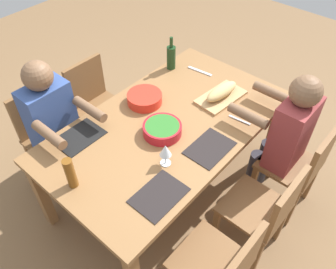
{
  "coord_description": "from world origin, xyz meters",
  "views": [
    {
      "loc": [
        -1.36,
        -1.19,
        2.42
      ],
      "look_at": [
        0.0,
        0.0,
        0.63
      ],
      "focal_mm": 36.71,
      "sensor_mm": 36.0,
      "label": 1
    }
  ],
  "objects_px": {
    "chair_far_center": "(96,102)",
    "serving_bowl_fruit": "(145,98)",
    "diner_near_right": "(285,133)",
    "cutting_board": "(221,97)",
    "chair_near_left": "(222,267)",
    "wine_glass": "(165,151)",
    "beer_bottle": "(70,173)",
    "chair_near_center": "(266,210)",
    "diner_far_left": "(55,123)",
    "bread_loaf": "(222,91)",
    "chair_near_right": "(301,166)",
    "dining_table": "(168,131)",
    "chair_far_left": "(48,132)",
    "serving_bowl_greens": "(162,129)",
    "wine_bottle": "(171,57)"
  },
  "relations": [
    {
      "from": "chair_far_center",
      "to": "wine_bottle",
      "type": "bearing_deg",
      "value": -36.3
    },
    {
      "from": "chair_far_center",
      "to": "diner_far_left",
      "type": "bearing_deg",
      "value": -160.06
    },
    {
      "from": "chair_far_left",
      "to": "wine_glass",
      "type": "height_order",
      "value": "wine_glass"
    },
    {
      "from": "wine_bottle",
      "to": "diner_near_right",
      "type": "bearing_deg",
      "value": -92.43
    },
    {
      "from": "bread_loaf",
      "to": "wine_glass",
      "type": "xyz_separation_m",
      "value": [
        -0.78,
        -0.12,
        0.05
      ]
    },
    {
      "from": "chair_near_right",
      "to": "diner_near_right",
      "type": "distance_m",
      "value": 0.28
    },
    {
      "from": "chair_far_left",
      "to": "serving_bowl_fruit",
      "type": "height_order",
      "value": "chair_far_left"
    },
    {
      "from": "chair_near_center",
      "to": "wine_glass",
      "type": "xyz_separation_m",
      "value": [
        -0.29,
        0.62,
        0.37
      ]
    },
    {
      "from": "chair_far_center",
      "to": "serving_bowl_fruit",
      "type": "xyz_separation_m",
      "value": [
        0.06,
        -0.56,
        0.3
      ]
    },
    {
      "from": "chair_far_left",
      "to": "chair_near_left",
      "type": "height_order",
      "value": "same"
    },
    {
      "from": "cutting_board",
      "to": "chair_near_left",
      "type": "bearing_deg",
      "value": -143.63
    },
    {
      "from": "wine_bottle",
      "to": "chair_near_left",
      "type": "bearing_deg",
      "value": -129.22
    },
    {
      "from": "dining_table",
      "to": "cutting_board",
      "type": "bearing_deg",
      "value": -13.57
    },
    {
      "from": "chair_far_left",
      "to": "diner_far_left",
      "type": "bearing_deg",
      "value": -90.0
    },
    {
      "from": "chair_far_center",
      "to": "beer_bottle",
      "type": "height_order",
      "value": "beer_bottle"
    },
    {
      "from": "diner_near_right",
      "to": "wine_glass",
      "type": "xyz_separation_m",
      "value": [
        -0.8,
        0.44,
        0.16
      ]
    },
    {
      "from": "chair_near_left",
      "to": "cutting_board",
      "type": "bearing_deg",
      "value": 36.37
    },
    {
      "from": "diner_near_right",
      "to": "wine_glass",
      "type": "height_order",
      "value": "diner_near_right"
    },
    {
      "from": "diner_far_left",
      "to": "serving_bowl_fruit",
      "type": "bearing_deg",
      "value": -33.5
    },
    {
      "from": "chair_near_right",
      "to": "wine_glass",
      "type": "distance_m",
      "value": 1.08
    },
    {
      "from": "chair_near_left",
      "to": "wine_bottle",
      "type": "bearing_deg",
      "value": 50.78
    },
    {
      "from": "chair_near_left",
      "to": "wine_glass",
      "type": "bearing_deg",
      "value": 70.96
    },
    {
      "from": "beer_bottle",
      "to": "chair_near_left",
      "type": "bearing_deg",
      "value": -73.18
    },
    {
      "from": "bread_loaf",
      "to": "dining_table",
      "type": "bearing_deg",
      "value": 166.43
    },
    {
      "from": "serving_bowl_greens",
      "to": "chair_near_left",
      "type": "bearing_deg",
      "value": -116.37
    },
    {
      "from": "chair_near_center",
      "to": "cutting_board",
      "type": "bearing_deg",
      "value": 56.25
    },
    {
      "from": "beer_bottle",
      "to": "bread_loaf",
      "type": "bearing_deg",
      "value": -8.52
    },
    {
      "from": "diner_far_left",
      "to": "bread_loaf",
      "type": "height_order",
      "value": "diner_far_left"
    },
    {
      "from": "wine_bottle",
      "to": "beer_bottle",
      "type": "xyz_separation_m",
      "value": [
        -1.34,
        -0.37,
        0.0
      ]
    },
    {
      "from": "chair_near_right",
      "to": "serving_bowl_fruit",
      "type": "height_order",
      "value": "chair_near_right"
    },
    {
      "from": "serving_bowl_greens",
      "to": "dining_table",
      "type": "bearing_deg",
      "value": 19.27
    },
    {
      "from": "diner_far_left",
      "to": "beer_bottle",
      "type": "distance_m",
      "value": 0.68
    },
    {
      "from": "diner_far_left",
      "to": "bread_loaf",
      "type": "distance_m",
      "value": 1.27
    },
    {
      "from": "chair_far_center",
      "to": "wine_glass",
      "type": "relative_size",
      "value": 5.12
    },
    {
      "from": "dining_table",
      "to": "diner_far_left",
      "type": "xyz_separation_m",
      "value": [
        -0.51,
        0.67,
        0.03
      ]
    },
    {
      "from": "diner_near_right",
      "to": "cutting_board",
      "type": "distance_m",
      "value": 0.55
    },
    {
      "from": "chair_near_left",
      "to": "serving_bowl_fruit",
      "type": "relative_size",
      "value": 3.18
    },
    {
      "from": "serving_bowl_greens",
      "to": "diner_far_left",
      "type": "bearing_deg",
      "value": 119.91
    },
    {
      "from": "diner_far_left",
      "to": "serving_bowl_fruit",
      "type": "distance_m",
      "value": 0.69
    },
    {
      "from": "chair_near_right",
      "to": "chair_near_left",
      "type": "distance_m",
      "value": 1.01
    },
    {
      "from": "bread_loaf",
      "to": "wine_bottle",
      "type": "bearing_deg",
      "value": 83.63
    },
    {
      "from": "chair_near_center",
      "to": "serving_bowl_greens",
      "type": "distance_m",
      "value": 0.88
    },
    {
      "from": "diner_far_left",
      "to": "beer_bottle",
      "type": "height_order",
      "value": "diner_far_left"
    },
    {
      "from": "diner_far_left",
      "to": "beer_bottle",
      "type": "relative_size",
      "value": 5.45
    },
    {
      "from": "serving_bowl_greens",
      "to": "wine_glass",
      "type": "relative_size",
      "value": 1.63
    },
    {
      "from": "chair_far_left",
      "to": "serving_bowl_greens",
      "type": "bearing_deg",
      "value": -65.48
    },
    {
      "from": "chair_near_right",
      "to": "chair_near_left",
      "type": "bearing_deg",
      "value": 180.0
    },
    {
      "from": "diner_near_right",
      "to": "serving_bowl_fruit",
      "type": "height_order",
      "value": "diner_near_right"
    },
    {
      "from": "dining_table",
      "to": "chair_near_left",
      "type": "relative_size",
      "value": 2.17
    },
    {
      "from": "diner_far_left",
      "to": "wine_bottle",
      "type": "bearing_deg",
      "value": -11.88
    }
  ]
}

